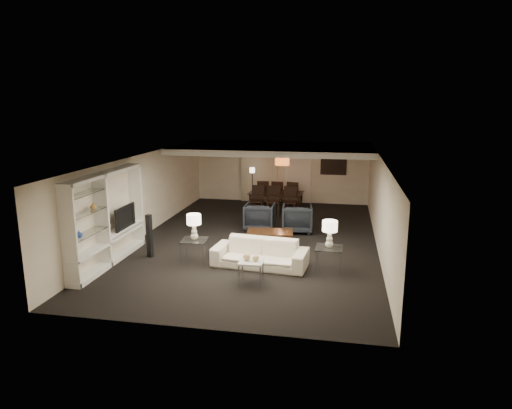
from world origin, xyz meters
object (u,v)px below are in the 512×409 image
object	(u,v)px
armchair_right	(297,218)
chair_nl	(257,200)
side_table_right	(329,259)
chair_fl	(263,193)
television	(121,217)
floor_lamp	(252,186)
floor_speaker	(149,236)
chair_nr	(290,201)
vase_blue	(79,234)
dining_table	(276,202)
marble_table	(251,272)
chair_nm	(273,201)
armchair_left	(260,217)
table_lamp_right	(330,234)
table_lamp_left	(194,227)
vase_amber	(93,206)
pendant_light	(282,162)
chair_fm	(278,194)
side_table_left	(195,251)
chair_fr	(294,194)
coffee_table	(270,239)

from	to	relation	value
armchair_right	chair_nl	world-z (taller)	chair_nl
side_table_right	chair_fl	world-z (taller)	chair_fl
television	floor_lamp	xyz separation A→B (m)	(2.20, 6.78, -0.32)
floor_speaker	chair_nr	bearing A→B (deg)	70.19
vase_blue	dining_table	xyz separation A→B (m)	(3.34, 7.76, -0.79)
marble_table	chair_nm	size ratio (longest dim) A/B	0.52
armchair_left	armchair_right	xyz separation A→B (m)	(1.20, 0.00, 0.00)
side_table_right	table_lamp_right	distance (m)	0.63
table_lamp_left	vase_amber	world-z (taller)	vase_amber
pendant_light	vase_amber	distance (m)	7.61
side_table_right	chair_nr	distance (m)	5.60
chair_nr	chair_fm	xyz separation A→B (m)	(-0.60, 1.30, 0.00)
side_table_left	vase_amber	xyz separation A→B (m)	(-2.11, -1.07, 1.34)
chair_nr	chair_fl	bearing A→B (deg)	130.61
vase_blue	chair_nr	world-z (taller)	vase_blue
side_table_right	vase_blue	distance (m)	5.84
table_lamp_right	vase_amber	world-z (taller)	vase_amber
floor_speaker	side_table_left	bearing A→B (deg)	3.89
marble_table	table_lamp_left	bearing A→B (deg)	147.09
side_table_right	table_lamp_right	bearing A→B (deg)	0.00
armchair_left	chair_nl	bearing A→B (deg)	-78.69
chair_fm	television	bearing A→B (deg)	67.80
table_lamp_left	chair_fr	size ratio (longest dim) A/B	0.64
table_lamp_right	vase_amber	xyz separation A→B (m)	(-5.51, -1.07, 0.70)
side_table_left	table_lamp_left	world-z (taller)	table_lamp_left
pendant_light	vase_blue	world-z (taller)	pendant_light
table_lamp_right	chair_fm	distance (m)	7.03
vase_blue	floor_speaker	world-z (taller)	vase_blue
chair_fm	vase_amber	bearing A→B (deg)	71.60
coffee_table	table_lamp_left	bearing A→B (deg)	-136.74
television	vase_blue	xyz separation A→B (m)	(-0.03, -1.95, 0.09)
chair_fl	marble_table	bearing A→B (deg)	90.37
chair_nm	marble_table	bearing A→B (deg)	-90.12
coffee_table	floor_speaker	world-z (taller)	floor_speaker
table_lamp_left	chair_fr	world-z (taller)	table_lamp_left
television	dining_table	size ratio (longest dim) A/B	0.53
chair_nl	chair_fr	size ratio (longest dim) A/B	1.00
pendant_light	dining_table	bearing A→B (deg)	124.89
armchair_right	vase_blue	bearing A→B (deg)	43.13
dining_table	chair_nr	distance (m)	0.90
coffee_table	pendant_light	bearing A→B (deg)	92.89
armchair_left	vase_amber	distance (m)	5.56
coffee_table	chair_nl	size ratio (longest dim) A/B	1.24
armchair_right	chair_nl	xyz separation A→B (m)	(-1.68, 2.07, 0.08)
chair_nr	chair_nl	bearing A→B (deg)	177.90
floor_speaker	chair_nl	xyz separation A→B (m)	(1.92, 5.20, -0.06)
dining_table	chair_fl	xyz separation A→B (m)	(-0.60, 0.65, 0.17)
pendant_light	coffee_table	size ratio (longest dim) A/B	0.40
pendant_light	dining_table	world-z (taller)	pendant_light
television	armchair_right	bearing A→B (deg)	-54.83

